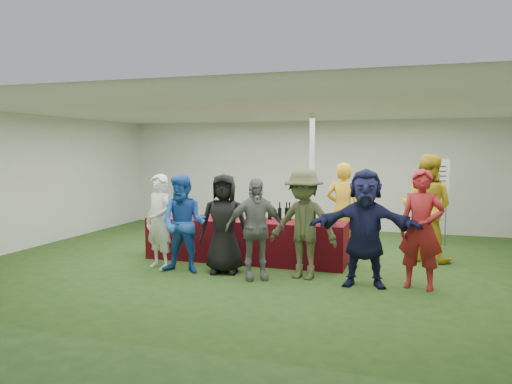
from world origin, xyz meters
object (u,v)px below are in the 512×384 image
(dump_bucket, at_px, (328,220))
(customer_0, at_px, (159,222))
(customer_2, at_px, (224,224))
(customer_6, at_px, (421,229))
(staff_back, at_px, (426,208))
(customer_3, at_px, (255,229))
(customer_4, at_px, (304,224))
(serving_table, at_px, (245,240))
(customer_5, at_px, (365,228))
(wine_list_sign, at_px, (436,182))
(staff_pourer, at_px, (343,210))
(customer_1, at_px, (184,224))

(dump_bucket, distance_m, customer_0, 2.82)
(customer_2, distance_m, customer_6, 3.03)
(dump_bucket, xyz_separation_m, staff_back, (1.56, 1.23, 0.12))
(customer_3, distance_m, customer_6, 2.45)
(customer_4, bearing_deg, serving_table, 155.91)
(customer_2, bearing_deg, customer_3, -32.63)
(dump_bucket, bearing_deg, customer_3, -137.40)
(customer_0, bearing_deg, customer_3, 17.71)
(customer_4, distance_m, customer_5, 0.96)
(serving_table, xyz_separation_m, customer_2, (-0.06, -0.91, 0.43))
(customer_0, height_order, customer_5, customer_5)
(serving_table, xyz_separation_m, customer_3, (0.54, -1.13, 0.41))
(wine_list_sign, xyz_separation_m, customer_3, (-2.76, -3.74, -0.53))
(customer_6, bearing_deg, staff_pourer, 138.76)
(wine_list_sign, relative_size, customer_0, 1.13)
(serving_table, xyz_separation_m, wine_list_sign, (3.30, 2.61, 0.94))
(customer_5, bearing_deg, customer_1, 176.34)
(dump_bucket, bearing_deg, wine_list_sign, 57.88)
(serving_table, relative_size, customer_5, 2.09)
(customer_2, bearing_deg, staff_back, 18.72)
(staff_pourer, bearing_deg, staff_back, -167.14)
(serving_table, xyz_separation_m, customer_6, (2.98, -0.91, 0.49))
(customer_6, bearing_deg, customer_4, -170.39)
(wine_list_sign, bearing_deg, staff_pourer, -133.53)
(staff_pourer, bearing_deg, customer_1, 46.11)
(customer_0, height_order, customer_2, customer_2)
(serving_table, bearing_deg, customer_6, -17.06)
(customer_2, relative_size, customer_5, 0.93)
(wine_list_sign, relative_size, customer_1, 1.13)
(serving_table, bearing_deg, staff_pourer, 27.42)
(dump_bucket, xyz_separation_m, staff_pourer, (0.10, 1.06, 0.04))
(customer_3, bearing_deg, customer_2, 132.22)
(staff_back, relative_size, customer_3, 1.22)
(staff_back, height_order, customer_3, staff_back)
(customer_1, bearing_deg, customer_0, 162.98)
(customer_1, height_order, customer_3, customer_1)
(customer_1, height_order, customer_4, customer_4)
(staff_back, bearing_deg, customer_6, 103.59)
(dump_bucket, bearing_deg, customer_6, -25.54)
(staff_back, xyz_separation_m, customer_5, (-0.89, -2.03, -0.10))
(customer_2, bearing_deg, wine_list_sign, 33.60)
(customer_6, bearing_deg, wine_list_sign, 95.79)
(customer_1, xyz_separation_m, customer_3, (1.23, -0.04, -0.01))
(customer_1, height_order, customer_6, customer_6)
(customer_0, bearing_deg, customer_2, 25.95)
(customer_1, xyz_separation_m, customer_5, (2.88, 0.07, 0.06))
(customer_5, height_order, customer_6, customer_6)
(customer_4, bearing_deg, staff_back, 56.45)
(staff_pourer, height_order, customer_4, staff_pourer)
(staff_pourer, bearing_deg, customer_5, 113.32)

